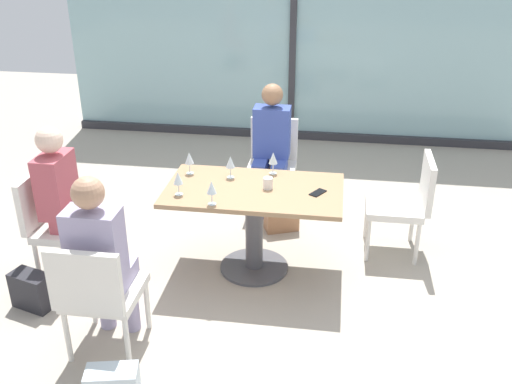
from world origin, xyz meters
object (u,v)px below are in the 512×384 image
(chair_side_end, at_px, (56,220))
(person_front_left, at_px, (101,254))
(dining_table_main, at_px, (254,210))
(chair_front_left, at_px, (98,291))
(wine_glass_2, at_px, (189,159))
(handbag_1, at_px, (32,290))
(coffee_cup, at_px, (268,183))
(person_side_end, at_px, (66,197))
(person_near_window, at_px, (271,144))
(wine_glass_1, at_px, (212,188))
(chair_far_right, at_px, (406,200))
(cell_phone_on_table, at_px, (318,193))
(wine_glass_3, at_px, (230,162))
(wine_glass_4, at_px, (273,159))
(chair_near_window, at_px, (272,160))
(wine_glass_0, at_px, (178,179))
(handbag_2, at_px, (281,216))

(chair_side_end, height_order, person_front_left, person_front_left)
(dining_table_main, distance_m, chair_front_left, 1.43)
(wine_glass_2, height_order, handbag_1, wine_glass_2)
(coffee_cup, bearing_deg, chair_front_left, -128.19)
(person_front_left, relative_size, person_side_end, 1.00)
(person_side_end, distance_m, person_near_window, 1.96)
(person_near_window, height_order, wine_glass_1, person_near_window)
(person_side_end, bearing_deg, dining_table_main, 12.23)
(chair_far_right, relative_size, cell_phone_on_table, 6.04)
(wine_glass_3, relative_size, coffee_cup, 2.06)
(chair_front_left, bearing_deg, wine_glass_4, 57.64)
(chair_near_window, distance_m, wine_glass_4, 0.94)
(chair_side_end, bearing_deg, handbag_1, -93.48)
(person_front_left, relative_size, wine_glass_0, 6.81)
(person_front_left, bearing_deg, chair_side_end, 132.77)
(dining_table_main, height_order, person_side_end, person_side_end)
(person_side_end, bearing_deg, person_front_left, -52.05)
(chair_far_right, relative_size, wine_glass_2, 4.70)
(wine_glass_0, height_order, handbag_2, wine_glass_0)
(wine_glass_0, bearing_deg, chair_side_end, -173.58)
(handbag_1, bearing_deg, wine_glass_2, 61.05)
(wine_glass_1, xyz_separation_m, handbag_2, (0.41, 1.01, -0.72))
(dining_table_main, height_order, handbag_2, dining_table_main)
(wine_glass_3, bearing_deg, person_front_left, -116.13)
(chair_front_left, xyz_separation_m, handbag_2, (0.97, 1.85, -0.36))
(chair_front_left, bearing_deg, person_near_window, 69.75)
(chair_far_right, height_order, wine_glass_0, wine_glass_0)
(handbag_2, bearing_deg, dining_table_main, -124.48)
(wine_glass_2, height_order, cell_phone_on_table, wine_glass_2)
(chair_far_right, distance_m, handbag_1, 3.03)
(person_front_left, distance_m, cell_phone_on_table, 1.67)
(chair_side_end, bearing_deg, dining_table_main, 11.37)
(chair_front_left, height_order, handbag_1, chair_front_left)
(wine_glass_0, relative_size, coffee_cup, 2.06)
(handbag_2, bearing_deg, person_side_end, -169.64)
(person_side_end, xyz_separation_m, wine_glass_2, (0.84, 0.51, 0.16))
(wine_glass_0, xyz_separation_m, wine_glass_3, (0.33, 0.37, 0.00))
(chair_side_end, bearing_deg, person_front_left, -47.23)
(dining_table_main, distance_m, wine_glass_0, 0.66)
(wine_glass_3, distance_m, wine_glass_4, 0.35)
(chair_front_left, relative_size, handbag_1, 2.90)
(chair_far_right, bearing_deg, person_near_window, 153.79)
(person_near_window, distance_m, handbag_2, 0.69)
(person_side_end, height_order, wine_glass_2, person_side_end)
(chair_near_window, xyz_separation_m, handbag_1, (-1.54, -1.92, -0.36))
(person_front_left, bearing_deg, coffee_cup, 49.07)
(chair_near_window, bearing_deg, cell_phone_on_table, -67.35)
(wine_glass_1, height_order, wine_glass_4, same)
(chair_side_end, bearing_deg, wine_glass_0, 6.42)
(chair_side_end, xyz_separation_m, handbag_2, (1.66, 0.99, -0.36))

